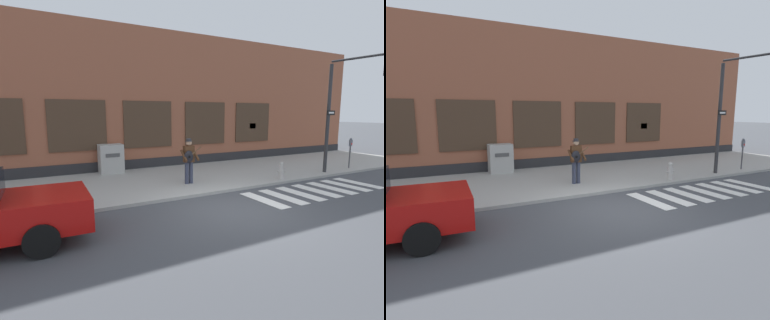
{
  "view_description": "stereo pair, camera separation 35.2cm",
  "coord_description": "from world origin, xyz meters",
  "views": [
    {
      "loc": [
        -4.97,
        -6.51,
        2.69
      ],
      "look_at": [
        -0.36,
        1.94,
        1.18
      ],
      "focal_mm": 28.0,
      "sensor_mm": 36.0,
      "label": 1
    },
    {
      "loc": [
        -4.66,
        -6.67,
        2.69
      ],
      "look_at": [
        -0.36,
        1.94,
        1.18
      ],
      "focal_mm": 28.0,
      "sensor_mm": 36.0,
      "label": 2
    }
  ],
  "objects": [
    {
      "name": "sidewalk",
      "position": [
        0.0,
        4.28,
        0.05
      ],
      "size": [
        28.0,
        5.28,
        0.1
      ],
      "color": "#9E9E99",
      "rests_on": "ground"
    },
    {
      "name": "building_backdrop",
      "position": [
        -0.0,
        8.92,
        3.27
      ],
      "size": [
        28.0,
        4.06,
        6.55
      ],
      "color": "#99563D",
      "rests_on": "ground"
    },
    {
      "name": "fire_hydrant",
      "position": [
        3.68,
        1.99,
        0.45
      ],
      "size": [
        0.38,
        0.2,
        0.7
      ],
      "color": "#B2ADA8",
      "rests_on": "sidewalk"
    },
    {
      "name": "busker",
      "position": [
        0.12,
        3.06,
        1.05
      ],
      "size": [
        0.71,
        0.55,
        1.67
      ],
      "color": "#33384C",
      "rests_on": "sidewalk"
    },
    {
      "name": "crosswalk",
      "position": [
        3.71,
        0.34,
        0.01
      ],
      "size": [
        5.2,
        1.9,
        0.01
      ],
      "color": "silver",
      "rests_on": "ground"
    },
    {
      "name": "traffic_light",
      "position": [
        6.58,
        1.17,
        3.44
      ],
      "size": [
        0.75,
        2.5,
        4.82
      ],
      "color": "#2D2D30",
      "rests_on": "sidewalk"
    },
    {
      "name": "utility_box",
      "position": [
        -1.91,
        6.47,
        0.73
      ],
      "size": [
        1.0,
        0.7,
        1.25
      ],
      "color": "#ADADA8",
      "rests_on": "sidewalk"
    },
    {
      "name": "parking_meter",
      "position": [
        8.3,
        2.22,
        1.05
      ],
      "size": [
        0.13,
        0.11,
        1.44
      ],
      "color": "#47474C",
      "rests_on": "sidewalk"
    },
    {
      "name": "ground_plane",
      "position": [
        0.0,
        0.0,
        0.0
      ],
      "size": [
        160.0,
        160.0,
        0.0
      ],
      "primitive_type": "plane",
      "color": "#424449"
    }
  ]
}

